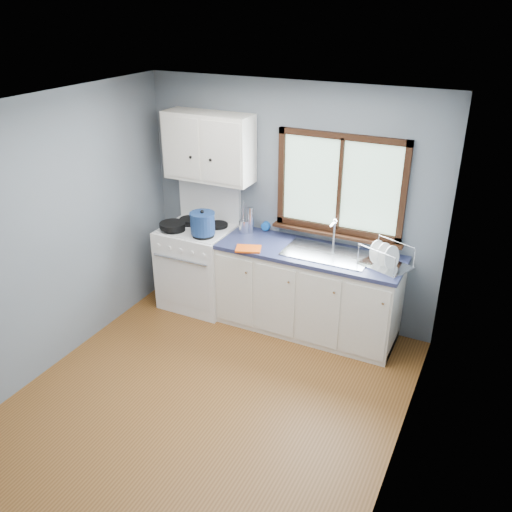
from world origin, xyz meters
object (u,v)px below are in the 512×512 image
at_px(gas_range, 199,264).
at_px(base_cabinets, 307,295).
at_px(stockpot, 203,223).
at_px(utensil_crock, 244,226).
at_px(skillet, 173,225).
at_px(thermos, 250,220).
at_px(dish_rack, 385,260).
at_px(sink, 326,260).

bearing_deg(gas_range, base_cabinets, 0.82).
height_order(gas_range, stockpot, gas_range).
relative_size(gas_range, utensil_crock, 3.80).
height_order(skillet, thermos, thermos).
bearing_deg(utensil_crock, dish_rack, -4.76).
height_order(skillet, utensil_crock, utensil_crock).
relative_size(stockpot, thermos, 1.03).
xyz_separation_m(base_cabinets, utensil_crock, (-0.79, 0.12, 0.58)).
relative_size(sink, dish_rack, 1.61).
bearing_deg(base_cabinets, dish_rack, -0.73).
bearing_deg(sink, stockpot, -172.60).
bearing_deg(gas_range, utensil_crock, 15.04).
bearing_deg(utensil_crock, sink, -6.99).
bearing_deg(skillet, thermos, 3.32).
bearing_deg(stockpot, skillet, -178.05).
bearing_deg(stockpot, sink, 7.40).
distance_m(gas_range, thermos, 0.83).
relative_size(gas_range, stockpot, 4.56).
height_order(utensil_crock, dish_rack, utensil_crock).
xyz_separation_m(skillet, thermos, (0.77, 0.33, 0.08)).
bearing_deg(base_cabinets, thermos, 168.75).
bearing_deg(stockpot, base_cabinets, 8.59).
height_order(gas_range, dish_rack, gas_range).
distance_m(base_cabinets, thermos, 0.99).
bearing_deg(base_cabinets, stockpot, -171.41).
relative_size(base_cabinets, thermos, 6.41).
bearing_deg(base_cabinets, sink, -0.13).
distance_m(gas_range, utensil_crock, 0.73).
relative_size(gas_range, dish_rack, 2.61).
xyz_separation_m(base_cabinets, dish_rack, (0.75, -0.01, 0.57)).
bearing_deg(skillet, sink, -13.62).
xyz_separation_m(sink, stockpot, (-1.31, -0.17, 0.22)).
relative_size(base_cabinets, dish_rack, 3.55).
bearing_deg(utensil_crock, thermos, 23.84).
bearing_deg(dish_rack, base_cabinets, -158.53).
relative_size(base_cabinets, stockpot, 6.20).
xyz_separation_m(gas_range, utensil_crock, (0.51, 0.14, 0.50)).
distance_m(base_cabinets, dish_rack, 0.94).
height_order(gas_range, sink, gas_range).
bearing_deg(thermos, stockpot, -141.53).
height_order(sink, utensil_crock, utensil_crock).
xyz_separation_m(skillet, utensil_crock, (0.71, 0.30, 0.01)).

